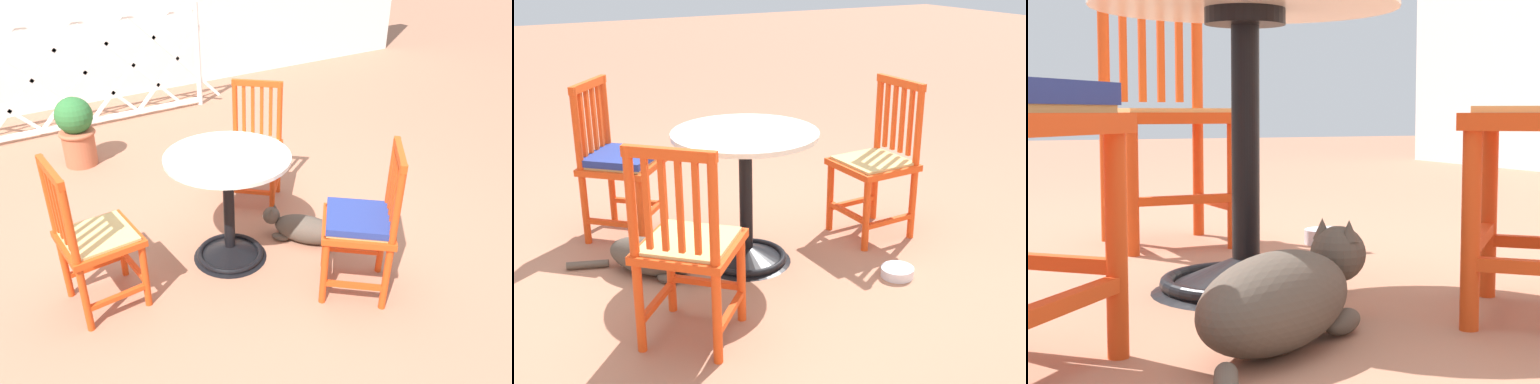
% 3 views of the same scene
% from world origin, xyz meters
% --- Properties ---
extents(ground_plane, '(24.00, 24.00, 0.00)m').
position_xyz_m(ground_plane, '(0.00, 0.00, 0.00)').
color(ground_plane, '#A36B51').
extents(lattice_fence_panel, '(3.60, 0.06, 1.15)m').
position_xyz_m(lattice_fence_panel, '(-0.43, 2.85, 0.58)').
color(lattice_fence_panel, white).
rests_on(lattice_fence_panel, ground_plane).
extents(cafe_table, '(0.76, 0.76, 0.73)m').
position_xyz_m(cafe_table, '(-0.15, 0.07, 0.28)').
color(cafe_table, black).
rests_on(cafe_table, ground_plane).
extents(orange_chair_at_corner, '(0.57, 0.57, 0.91)m').
position_xyz_m(orange_chair_at_corner, '(0.40, 0.62, 0.43)').
color(orange_chair_at_corner, '#D64214').
rests_on(orange_chair_at_corner, ground_plane).
extents(orange_chair_facing_out, '(0.42, 0.42, 0.91)m').
position_xyz_m(orange_chair_facing_out, '(-0.98, 0.09, 0.43)').
color(orange_chair_facing_out, '#D64214').
rests_on(orange_chair_facing_out, ground_plane).
extents(orange_chair_near_fence, '(0.56, 0.56, 0.91)m').
position_xyz_m(orange_chair_near_fence, '(0.33, -0.60, 0.45)').
color(orange_chair_near_fence, '#D64214').
rests_on(orange_chair_near_fence, ground_plane).
extents(tabby_cat, '(0.58, 0.52, 0.23)m').
position_xyz_m(tabby_cat, '(0.36, -0.03, 0.10)').
color(tabby_cat, '#4C4238').
rests_on(tabby_cat, ground_plane).
extents(terracotta_planter, '(0.32, 0.32, 0.62)m').
position_xyz_m(terracotta_planter, '(-0.55, 2.00, 0.33)').
color(terracotta_planter, '#B25B3D').
rests_on(terracotta_planter, ground_plane).
extents(pet_water_bowl, '(0.17, 0.17, 0.05)m').
position_xyz_m(pet_water_bowl, '(-0.75, 0.60, 0.03)').
color(pet_water_bowl, silver).
rests_on(pet_water_bowl, ground_plane).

